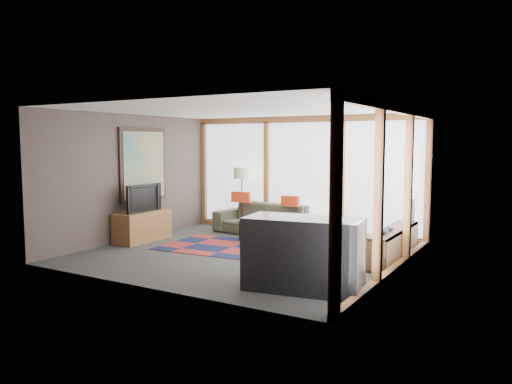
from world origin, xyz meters
The scene contains 17 objects.
ground centered at (0.00, 0.00, 0.00)m, with size 5.50×5.50×0.00m, color #2F2F2D.
room_envelope centered at (0.49, 0.56, 1.54)m, with size 5.52×5.02×2.62m.
rug centered at (-0.50, 0.34, 0.01)m, with size 2.66×1.71×0.01m, color maroon.
sofa centered at (-0.65, 1.89, 0.34)m, with size 2.30×0.90×0.67m, color #35372A.
pillow_left centered at (-1.30, 1.94, 0.79)m, with size 0.43×0.13×0.24m, color red.
pillow_right centered at (-0.03, 1.89, 0.78)m, with size 0.40×0.12×0.22m, color red.
floor_lamp centered at (-1.35, 2.06, 0.73)m, with size 0.37×0.37×1.46m, color #312419, non-canonical shape.
coffee_table centered at (-0.13, 1.18, 0.21)m, with size 1.24×0.62×0.41m, color #352312, non-canonical shape.
book_stack centered at (-0.44, 1.20, 0.46)m, with size 0.23×0.29×0.10m, color #9B5435.
vase centered at (0.02, 1.22, 0.51)m, with size 0.21×0.21×0.19m, color beige.
bookshelf centered at (2.43, 0.90, 0.27)m, with size 0.39×2.14×0.54m, color #352312, non-canonical shape.
bowl_a centered at (2.40, 0.38, 0.59)m, with size 0.21×0.21×0.11m, color black.
bowl_b centered at (2.42, 0.71, 0.58)m, with size 0.16×0.16×0.08m, color black.
shelf_picture centered at (2.54, 1.65, 0.76)m, with size 0.04×0.34×0.44m, color black.
tv_console centered at (-2.44, -0.05, 0.31)m, with size 0.52×1.24×0.62m, color brown.
television centered at (-2.43, -0.10, 0.90)m, with size 0.97×0.13×0.56m, color black.
bar_counter centered at (1.86, -1.47, 0.50)m, with size 1.58×0.74×1.00m, color black.
Camera 1 is at (4.70, -7.58, 2.01)m, focal length 35.00 mm.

